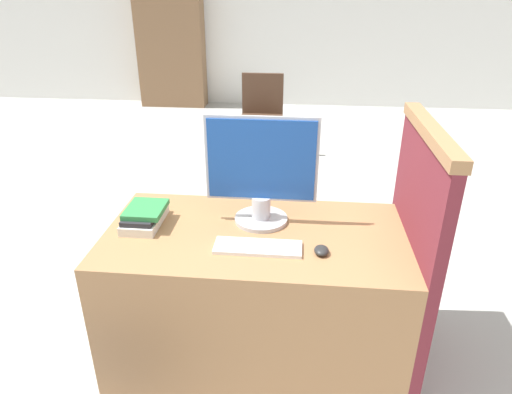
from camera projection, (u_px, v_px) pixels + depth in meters
wall_back at (292, 9)px, 6.64m from camera, size 12.00×0.06×2.80m
desk at (255, 296)px, 2.27m from camera, size 1.40×0.75×0.73m
carrel_divider at (410, 255)px, 2.11m from camera, size 0.07×0.80×1.25m
monitor at (261, 172)px, 2.11m from camera, size 0.52×0.26×0.52m
keyboard at (258, 247)px, 1.99m from camera, size 0.38×0.13×0.02m
mouse at (321, 250)px, 1.95m from camera, size 0.06×0.08×0.03m
book_stack at (145, 216)px, 2.18m from camera, size 0.18×0.28×0.09m
far_chair at (262, 112)px, 4.83m from camera, size 0.44×0.44×0.90m
bookshelf_far at (170, 38)px, 6.76m from camera, size 0.98×0.32×2.00m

